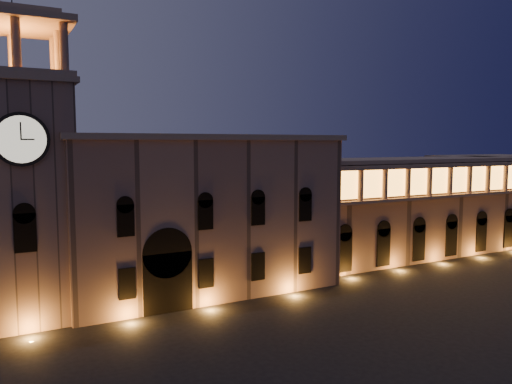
% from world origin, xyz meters
% --- Properties ---
extents(ground, '(160.00, 160.00, 0.00)m').
position_xyz_m(ground, '(0.00, 0.00, 0.00)').
color(ground, black).
rests_on(ground, ground).
extents(government_building, '(30.80, 12.80, 17.60)m').
position_xyz_m(government_building, '(-2.08, 21.93, 8.77)').
color(government_building, '#785B4E').
rests_on(government_building, ground).
extents(clock_tower, '(9.80, 9.80, 32.40)m').
position_xyz_m(clock_tower, '(-20.50, 20.98, 12.50)').
color(clock_tower, '#785B4E').
rests_on(clock_tower, ground).
extents(colonnade_wing, '(40.60, 11.50, 14.50)m').
position_xyz_m(colonnade_wing, '(32.00, 23.92, 7.33)').
color(colonnade_wing, brown).
rests_on(colonnade_wing, ground).
extents(secondary_building, '(20.00, 12.00, 14.00)m').
position_xyz_m(secondary_building, '(58.00, 30.00, 7.00)').
color(secondary_building, brown).
rests_on(secondary_building, ground).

